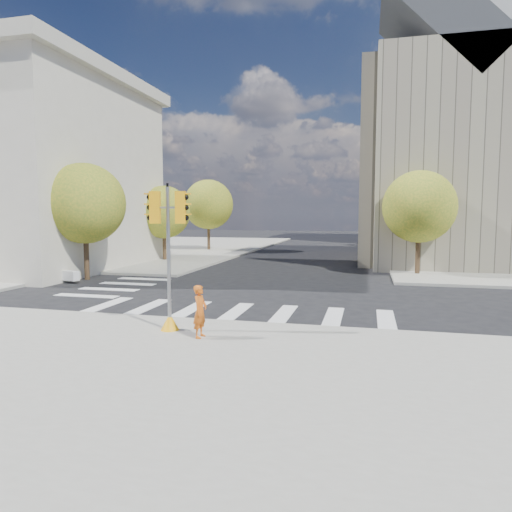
# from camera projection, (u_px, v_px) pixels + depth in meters

# --- Properties ---
(ground) EXTENTS (160.00, 160.00, 0.00)m
(ground) POSITION_uv_depth(u_px,v_px,m) (252.00, 302.00, 19.00)
(ground) COLOR black
(ground) RESTS_ON ground
(sidewalk_near) EXTENTS (30.00, 14.00, 0.15)m
(sidewalk_near) POSITION_uv_depth(u_px,v_px,m) (105.00, 410.00, 8.36)
(sidewalk_near) COLOR gray
(sidewalk_near) RESTS_ON ground
(sidewalk_far_left) EXTENTS (28.00, 40.00, 0.15)m
(sidewalk_far_left) POSITION_uv_depth(u_px,v_px,m) (131.00, 247.00, 48.88)
(sidewalk_far_left) COLOR gray
(sidewalk_far_left) RESTS_ON ground
(tree_lw_near) EXTENTS (4.40, 4.40, 6.41)m
(tree_lw_near) POSITION_uv_depth(u_px,v_px,m) (85.00, 204.00, 24.97)
(tree_lw_near) COLOR #382616
(tree_lw_near) RESTS_ON ground
(tree_lw_mid) EXTENTS (4.00, 4.00, 5.77)m
(tree_lw_mid) POSITION_uv_depth(u_px,v_px,m) (164.00, 212.00, 34.68)
(tree_lw_mid) COLOR #382616
(tree_lw_mid) RESTS_ON ground
(tree_lw_far) EXTENTS (4.80, 4.80, 6.95)m
(tree_lw_far) POSITION_uv_depth(u_px,v_px,m) (208.00, 205.00, 44.28)
(tree_lw_far) COLOR #382616
(tree_lw_far) RESTS_ON ground
(tree_re_near) EXTENTS (4.20, 4.20, 6.16)m
(tree_re_near) POSITION_uv_depth(u_px,v_px,m) (419.00, 207.00, 26.52)
(tree_re_near) COLOR #382616
(tree_re_near) RESTS_ON ground
(tree_re_mid) EXTENTS (4.60, 4.60, 6.66)m
(tree_re_mid) POSITION_uv_depth(u_px,v_px,m) (404.00, 205.00, 38.09)
(tree_re_mid) COLOR #382616
(tree_re_mid) RESTS_ON ground
(tree_re_far) EXTENTS (4.00, 4.00, 5.88)m
(tree_re_far) POSITION_uv_depth(u_px,v_px,m) (395.00, 212.00, 49.74)
(tree_re_far) COLOR #382616
(tree_re_far) RESTS_ON ground
(lamp_near) EXTENTS (0.35, 0.18, 8.11)m
(lamp_near) POSITION_uv_depth(u_px,v_px,m) (421.00, 200.00, 30.22)
(lamp_near) COLOR black
(lamp_near) RESTS_ON sidewalk_far_right
(lamp_far) EXTENTS (0.35, 0.18, 8.11)m
(lamp_far) POSITION_uv_depth(u_px,v_px,m) (405.00, 204.00, 43.75)
(lamp_far) COLOR black
(lamp_far) RESTS_ON sidewalk_far_right
(traffic_signal) EXTENTS (1.08, 0.56, 4.40)m
(traffic_signal) POSITION_uv_depth(u_px,v_px,m) (169.00, 269.00, 13.61)
(traffic_signal) COLOR #FFAA0D
(traffic_signal) RESTS_ON sidewalk_near
(photographer) EXTENTS (0.40, 0.57, 1.50)m
(photographer) POSITION_uv_depth(u_px,v_px,m) (200.00, 311.00, 12.89)
(photographer) COLOR #C85612
(photographer) RESTS_ON sidewalk_near
(planter_wall) EXTENTS (5.90, 1.95, 0.50)m
(planter_wall) POSITION_uv_depth(u_px,v_px,m) (39.00, 273.00, 25.22)
(planter_wall) COLOR silver
(planter_wall) RESTS_ON sidewalk_left_near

